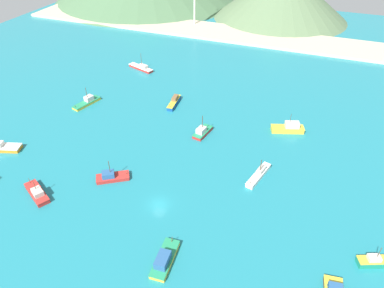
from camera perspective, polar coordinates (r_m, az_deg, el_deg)
The scene contains 12 objects.
ground at distance 100.10m, azimuth 2.07°, elevation 1.74°, with size 260.00×280.00×0.50m.
fishing_boat_0 at distance 68.49m, azimuth -4.51°, elevation -18.11°, with size 3.61×9.07×2.61m.
fishing_boat_1 at distance 118.15m, azimuth -16.60°, elevation 6.56°, with size 5.08×10.15×5.63m.
fishing_boat_2 at distance 86.09m, azimuth -12.89°, elevation -5.15°, with size 8.09×6.74×5.50m.
fishing_boat_3 at distance 76.15m, azimuth 27.73°, elevation -16.44°, with size 7.55×4.72×4.76m.
fishing_boat_4 at distance 103.48m, azimuth 15.35°, elevation 2.51°, with size 9.60×5.72×5.83m.
fishing_boat_5 at distance 113.22m, azimuth -2.90°, elevation 6.83°, with size 2.70×9.18×2.63m.
fishing_boat_6 at distance 86.06m, azimuth 10.75°, elevation -4.88°, with size 4.25×10.08×4.89m.
fishing_boat_7 at distance 138.17m, azimuth -8.19°, elevation 12.14°, with size 11.30×5.82×6.47m.
fishing_boat_11 at distance 87.17m, azimuth -23.78°, elevation -7.25°, with size 8.94×6.56×4.72m.
fishing_boat_13 at distance 98.73m, azimuth 1.68°, elevation 2.01°, with size 3.94×7.56×6.19m.
beach_strip at distance 170.59m, azimuth 11.66°, elevation 16.47°, with size 247.00×22.11×1.20m, color #C6B793.
Camera 1 is at (26.58, -48.03, 56.54)m, focal length 32.97 mm.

